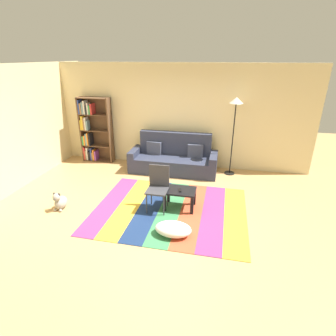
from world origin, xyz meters
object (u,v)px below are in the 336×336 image
bookshelf (92,131)px  pouf (173,229)px  standing_lamp (235,111)px  folding_chair (158,184)px  couch (174,159)px  dog (60,202)px  coffee_table (180,194)px  tv_remote (180,190)px

bookshelf → pouf: size_ratio=2.91×
standing_lamp → folding_chair: standing_lamp is taller
couch → pouf: size_ratio=3.61×
bookshelf → dog: bookshelf is taller
bookshelf → folding_chair: bookshelf is taller
coffee_table → pouf: size_ratio=0.99×
coffee_table → couch: bearing=104.8°
couch → dog: size_ratio=5.69×
standing_lamp → dog: bearing=-142.8°
bookshelf → folding_chair: bearing=-41.9°
couch → standing_lamp: (1.47, 0.12, 1.29)m
tv_remote → pouf: bearing=-99.5°
bookshelf → coffee_table: size_ratio=2.93×
tv_remote → standing_lamp: bearing=52.1°
coffee_table → tv_remote: (0.01, -0.03, 0.10)m
couch → standing_lamp: bearing=4.8°
couch → bookshelf: bookshelf is taller
dog → couch: bearing=52.4°
bookshelf → pouf: 4.30m
couch → dog: bearing=-127.6°
pouf → dog: bearing=171.2°
dog → folding_chair: (1.91, 0.45, 0.37)m
couch → folding_chair: 1.95m
dog → pouf: bearing=-8.8°
couch → tv_remote: couch is taller
couch → tv_remote: bearing=-75.2°
tv_remote → bookshelf: bearing=131.3°
couch → coffee_table: (0.49, -1.84, -0.01)m
coffee_table → folding_chair: folding_chair is taller
folding_chair → dog: bearing=-136.4°
tv_remote → coffee_table: bearing=93.2°
folding_chair → coffee_table: bearing=43.3°
couch → dog: couch is taller
couch → pouf: bearing=-79.0°
pouf → folding_chair: folding_chair is taller
bookshelf → pouf: bookshelf is taller
couch → tv_remote: 1.94m
pouf → standing_lamp: (0.93, 2.87, 1.51)m
dog → standing_lamp: size_ratio=0.20×
couch → tv_remote: (0.50, -1.88, 0.08)m
tv_remote → couch: bearing=92.8°
dog → tv_remote: (2.34, 0.51, 0.26)m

